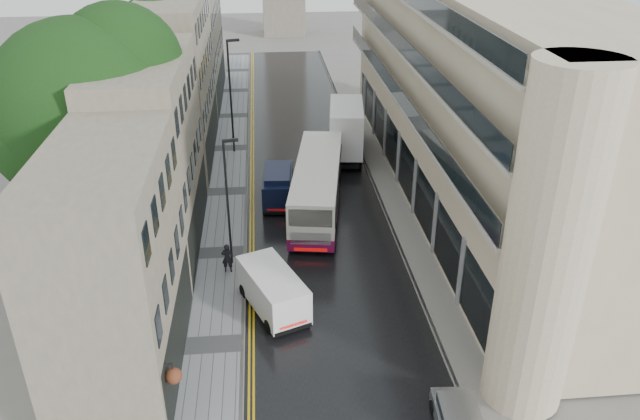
{
  "coord_description": "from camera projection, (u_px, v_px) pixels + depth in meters",
  "views": [
    {
      "loc": [
        -3.15,
        -12.29,
        18.81
      ],
      "look_at": [
        -0.26,
        18.0,
        3.22
      ],
      "focal_mm": 35.0,
      "sensor_mm": 36.0,
      "label": 1
    }
  ],
  "objects": [
    {
      "name": "navy_van",
      "position": [
        264.0,
        195.0,
        40.37
      ],
      "size": [
        2.25,
        4.92,
        2.44
      ],
      "primitive_type": null,
      "rotation": [
        0.0,
        0.0,
        -0.07
      ],
      "color": "black",
      "rests_on": "road"
    },
    {
      "name": "lamp_post_near",
      "position": [
        228.0,
        204.0,
        33.64
      ],
      "size": [
        0.84,
        0.34,
        7.29
      ],
      "primitive_type": null,
      "rotation": [
        0.0,
        0.0,
        0.19
      ],
      "color": "black",
      "rests_on": "left_sidewalk"
    },
    {
      "name": "right_sidewalk",
      "position": [
        386.0,
        186.0,
        44.52
      ],
      "size": [
        1.8,
        85.0,
        0.12
      ],
      "primitive_type": "cube",
      "color": "slate",
      "rests_on": "ground"
    },
    {
      "name": "cream_bus",
      "position": [
        293.0,
        210.0,
        37.61
      ],
      "size": [
        4.59,
        12.34,
        3.29
      ],
      "primitive_type": null,
      "rotation": [
        0.0,
        0.0,
        -0.16
      ],
      "color": "silver",
      "rests_on": "road"
    },
    {
      "name": "white_lorry",
      "position": [
        331.0,
        137.0,
        47.2
      ],
      "size": [
        3.49,
        8.5,
        4.34
      ],
      "primitive_type": null,
      "rotation": [
        0.0,
        0.0,
        -0.12
      ],
      "color": "white",
      "rests_on": "road"
    },
    {
      "name": "white_van",
      "position": [
        269.0,
        314.0,
        29.26
      ],
      "size": [
        3.67,
        5.19,
        2.16
      ],
      "primitive_type": null,
      "rotation": [
        0.0,
        0.0,
        0.38
      ],
      "color": "white",
      "rests_on": "road"
    },
    {
      "name": "lamp_post_far",
      "position": [
        231.0,
        98.0,
        48.24
      ],
      "size": [
        1.02,
        0.47,
        8.84
      ],
      "primitive_type": null,
      "rotation": [
        0.0,
        0.0,
        0.26
      ],
      "color": "black",
      "rests_on": "left_sidewalk"
    },
    {
      "name": "tree_near",
      "position": [
        88.0,
        141.0,
        33.22
      ],
      "size": [
        10.56,
        10.56,
        13.89
      ],
      "primitive_type": null,
      "color": "black",
      "rests_on": "ground"
    },
    {
      "name": "tree_far",
      "position": [
        136.0,
        86.0,
        45.09
      ],
      "size": [
        9.24,
        9.24,
        12.46
      ],
      "primitive_type": null,
      "color": "black",
      "rests_on": "ground"
    },
    {
      "name": "left_sidewalk",
      "position": [
        228.0,
        192.0,
        43.57
      ],
      "size": [
        2.7,
        85.0,
        0.12
      ],
      "primitive_type": "cube",
      "color": "gray",
      "rests_on": "ground"
    },
    {
      "name": "old_shop_row",
      "position": [
        170.0,
        100.0,
        42.77
      ],
      "size": [
        4.5,
        56.0,
        12.0
      ],
      "primitive_type": null,
      "color": "gray",
      "rests_on": "ground"
    },
    {
      "name": "road",
      "position": [
        311.0,
        189.0,
        44.09
      ],
      "size": [
        9.0,
        85.0,
        0.02
      ],
      "primitive_type": "cube",
      "color": "black",
      "rests_on": "ground"
    },
    {
      "name": "modern_block",
      "position": [
        470.0,
        95.0,
        40.44
      ],
      "size": [
        8.0,
        40.0,
        14.0
      ],
      "primitive_type": null,
      "color": "beige",
      "rests_on": "ground"
    },
    {
      "name": "pedestrian",
      "position": [
        227.0,
        258.0,
        33.99
      ],
      "size": [
        0.66,
        0.47,
        1.71
      ],
      "primitive_type": "imported",
      "rotation": [
        0.0,
        0.0,
        3.03
      ],
      "color": "black",
      "rests_on": "left_sidewalk"
    }
  ]
}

